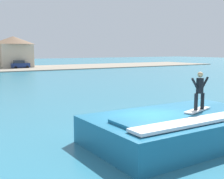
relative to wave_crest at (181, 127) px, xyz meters
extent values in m
plane|color=teal|center=(-1.35, 0.51, -0.63)|extent=(260.00, 260.00, 0.00)
cube|color=#1D678C|center=(0.00, 0.05, -0.04)|extent=(8.19, 4.64, 1.19)
cube|color=#1D678C|center=(0.00, -0.53, 0.62)|extent=(6.96, 2.09, 0.13)
cube|color=white|center=(0.00, -1.46, 0.65)|extent=(7.37, 0.84, 0.12)
cube|color=white|center=(0.71, -0.29, 0.74)|extent=(1.86, 0.93, 0.06)
cube|color=black|center=(0.71, -0.29, 0.76)|extent=(1.61, 0.52, 0.01)
cylinder|color=black|center=(0.50, -0.36, 1.14)|extent=(0.16, 0.16, 0.74)
cylinder|color=black|center=(0.91, -0.36, 1.14)|extent=(0.16, 0.16, 0.74)
cylinder|color=black|center=(0.71, -0.36, 1.84)|extent=(0.32, 0.32, 0.67)
sphere|color=tan|center=(0.71, -0.36, 2.32)|extent=(0.24, 0.24, 0.24)
cylinder|color=black|center=(0.38, -0.36, 1.95)|extent=(0.41, 0.10, 0.50)
cylinder|color=black|center=(1.03, -0.36, 1.95)|extent=(0.41, 0.10, 0.50)
cube|color=navy|center=(7.80, 55.68, 0.14)|extent=(3.82, 2.00, 0.90)
cube|color=#262D38|center=(7.51, 55.68, 0.91)|extent=(2.10, 1.80, 0.64)
cylinder|color=black|center=(9.04, 56.73, -0.31)|extent=(0.64, 0.22, 0.64)
cylinder|color=black|center=(9.04, 54.63, -0.31)|extent=(0.64, 0.22, 0.64)
cylinder|color=black|center=(6.56, 56.73, -0.31)|extent=(0.64, 0.22, 0.64)
cylinder|color=black|center=(6.56, 54.63, -0.31)|extent=(0.64, 0.22, 0.64)
cube|color=beige|center=(7.59, 59.96, 2.05)|extent=(6.97, 7.89, 5.36)
cone|color=brown|center=(7.59, 59.96, 5.62)|extent=(9.78, 9.78, 1.79)
camera|label=1|loc=(-9.33, -9.10, 3.37)|focal=47.10mm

